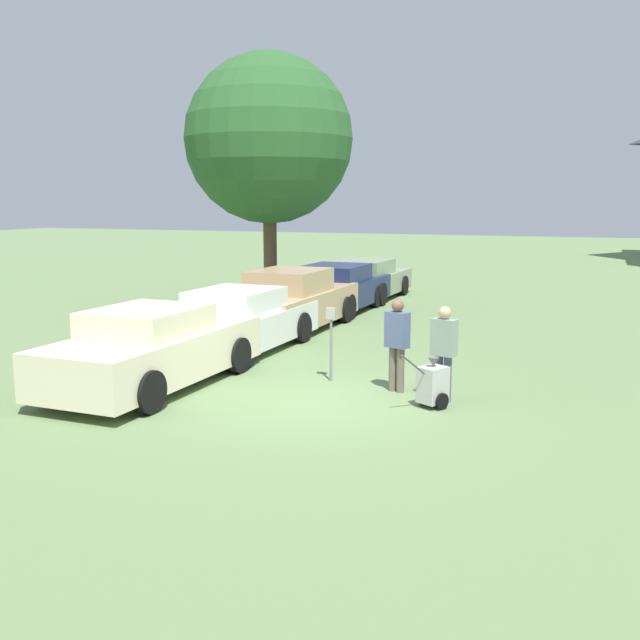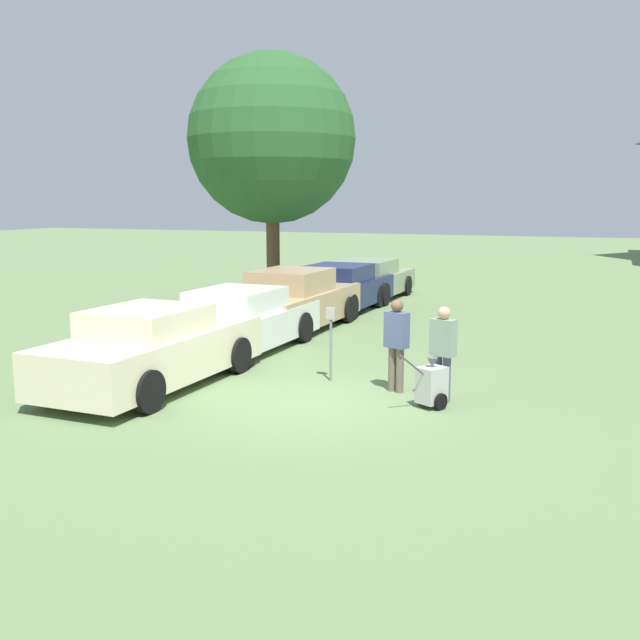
{
  "view_description": "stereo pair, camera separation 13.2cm",
  "coord_description": "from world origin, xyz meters",
  "px_view_note": "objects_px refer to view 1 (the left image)",
  "views": [
    {
      "loc": [
        4.45,
        -10.86,
        3.4
      ],
      "look_at": [
        -0.54,
        1.83,
        1.1
      ],
      "focal_mm": 40.0,
      "sensor_mm": 36.0,
      "label": 1
    },
    {
      "loc": [
        4.57,
        -10.81,
        3.4
      ],
      "look_at": [
        -0.54,
        1.83,
        1.1
      ],
      "focal_mm": 40.0,
      "sensor_mm": 36.0,
      "label": 2
    }
  ],
  "objects_px": {
    "person_worker": "(397,340)",
    "equipment_cart": "(433,384)",
    "parked_car_cream": "(153,349)",
    "parked_car_white": "(239,322)",
    "parked_car_navy": "(337,289)",
    "parked_car_tan": "(292,302)",
    "person_supervisor": "(444,348)",
    "parked_car_sage": "(364,281)",
    "parking_meter": "(331,330)"
  },
  "relations": [
    {
      "from": "parked_car_white",
      "to": "equipment_cart",
      "type": "xyz_separation_m",
      "value": [
        5.07,
        -2.78,
        -0.28
      ]
    },
    {
      "from": "parked_car_tan",
      "to": "person_worker",
      "type": "distance_m",
      "value": 6.59
    },
    {
      "from": "parked_car_white",
      "to": "parked_car_tan",
      "type": "distance_m",
      "value": 2.98
    },
    {
      "from": "parked_car_cream",
      "to": "parked_car_navy",
      "type": "distance_m",
      "value": 9.8
    },
    {
      "from": "parked_car_navy",
      "to": "person_worker",
      "type": "height_order",
      "value": "person_worker"
    },
    {
      "from": "parked_car_cream",
      "to": "person_supervisor",
      "type": "bearing_deg",
      "value": 11.85
    },
    {
      "from": "parked_car_white",
      "to": "person_worker",
      "type": "xyz_separation_m",
      "value": [
        4.25,
        -2.05,
        0.28
      ]
    },
    {
      "from": "parked_car_tan",
      "to": "equipment_cart",
      "type": "distance_m",
      "value": 7.68
    },
    {
      "from": "parked_car_white",
      "to": "equipment_cart",
      "type": "relative_size",
      "value": 4.78
    },
    {
      "from": "parked_car_sage",
      "to": "equipment_cart",
      "type": "relative_size",
      "value": 5.27
    },
    {
      "from": "parked_car_navy",
      "to": "equipment_cart",
      "type": "distance_m",
      "value": 10.54
    },
    {
      "from": "person_worker",
      "to": "person_supervisor",
      "type": "bearing_deg",
      "value": -178.18
    },
    {
      "from": "parked_car_navy",
      "to": "parked_car_tan",
      "type": "bearing_deg",
      "value": -89.12
    },
    {
      "from": "parked_car_navy",
      "to": "person_supervisor",
      "type": "height_order",
      "value": "person_supervisor"
    },
    {
      "from": "parking_meter",
      "to": "person_supervisor",
      "type": "bearing_deg",
      "value": -14.61
    },
    {
      "from": "parked_car_cream",
      "to": "parked_car_tan",
      "type": "xyz_separation_m",
      "value": [
        -0.0,
        6.33,
        0.04
      ]
    },
    {
      "from": "person_worker",
      "to": "parked_car_navy",
      "type": "bearing_deg",
      "value": -43.18
    },
    {
      "from": "parked_car_white",
      "to": "person_supervisor",
      "type": "distance_m",
      "value": 5.67
    },
    {
      "from": "parked_car_cream",
      "to": "parking_meter",
      "type": "height_order",
      "value": "parked_car_cream"
    },
    {
      "from": "parked_car_tan",
      "to": "parked_car_navy",
      "type": "height_order",
      "value": "parked_car_tan"
    },
    {
      "from": "parked_car_white",
      "to": "parked_car_navy",
      "type": "relative_size",
      "value": 0.96
    },
    {
      "from": "parking_meter",
      "to": "parked_car_cream",
      "type": "bearing_deg",
      "value": -151.19
    },
    {
      "from": "equipment_cart",
      "to": "parking_meter",
      "type": "bearing_deg",
      "value": -176.74
    },
    {
      "from": "parked_car_white",
      "to": "parked_car_navy",
      "type": "height_order",
      "value": "parked_car_navy"
    },
    {
      "from": "parked_car_sage",
      "to": "parking_meter",
      "type": "bearing_deg",
      "value": -74.33
    },
    {
      "from": "person_supervisor",
      "to": "equipment_cart",
      "type": "xyz_separation_m",
      "value": [
        -0.08,
        -0.43,
        -0.54
      ]
    },
    {
      "from": "person_worker",
      "to": "equipment_cart",
      "type": "distance_m",
      "value": 1.23
    },
    {
      "from": "equipment_cart",
      "to": "person_supervisor",
      "type": "bearing_deg",
      "value": 107.63
    },
    {
      "from": "equipment_cart",
      "to": "parked_car_navy",
      "type": "bearing_deg",
      "value": 147.12
    },
    {
      "from": "parked_car_cream",
      "to": "person_worker",
      "type": "bearing_deg",
      "value": 17.87
    },
    {
      "from": "parked_car_white",
      "to": "parking_meter",
      "type": "relative_size",
      "value": 3.38
    },
    {
      "from": "parked_car_white",
      "to": "parked_car_navy",
      "type": "bearing_deg",
      "value": 90.88
    },
    {
      "from": "parked_car_white",
      "to": "parking_meter",
      "type": "height_order",
      "value": "parked_car_white"
    },
    {
      "from": "parked_car_cream",
      "to": "parked_car_tan",
      "type": "height_order",
      "value": "parked_car_tan"
    },
    {
      "from": "parked_car_tan",
      "to": "person_worker",
      "type": "height_order",
      "value": "person_worker"
    },
    {
      "from": "parked_car_white",
      "to": "person_supervisor",
      "type": "xyz_separation_m",
      "value": [
        5.15,
        -2.35,
        0.26
      ]
    },
    {
      "from": "parked_car_white",
      "to": "parked_car_sage",
      "type": "bearing_deg",
      "value": 90.88
    },
    {
      "from": "parked_car_navy",
      "to": "parking_meter",
      "type": "relative_size",
      "value": 3.54
    },
    {
      "from": "parked_car_white",
      "to": "person_worker",
      "type": "height_order",
      "value": "person_worker"
    },
    {
      "from": "parking_meter",
      "to": "person_supervisor",
      "type": "xyz_separation_m",
      "value": [
        2.26,
        -0.59,
        -0.05
      ]
    },
    {
      "from": "parked_car_cream",
      "to": "parked_car_tan",
      "type": "bearing_deg",
      "value": 90.88
    },
    {
      "from": "person_worker",
      "to": "equipment_cart",
      "type": "height_order",
      "value": "person_worker"
    },
    {
      "from": "parked_car_white",
      "to": "equipment_cart",
      "type": "bearing_deg",
      "value": -27.9
    },
    {
      "from": "parking_meter",
      "to": "equipment_cart",
      "type": "xyz_separation_m",
      "value": [
        2.18,
        -1.02,
        -0.59
      ]
    },
    {
      "from": "parked_car_cream",
      "to": "parked_car_white",
      "type": "relative_size",
      "value": 1.01
    },
    {
      "from": "parked_car_cream",
      "to": "equipment_cart",
      "type": "distance_m",
      "value": 5.11
    },
    {
      "from": "parked_car_white",
      "to": "equipment_cart",
      "type": "height_order",
      "value": "parked_car_white"
    },
    {
      "from": "parked_car_cream",
      "to": "person_worker",
      "type": "xyz_separation_m",
      "value": [
        4.25,
        1.3,
        0.24
      ]
    },
    {
      "from": "parking_meter",
      "to": "person_worker",
      "type": "height_order",
      "value": "person_worker"
    },
    {
      "from": "parked_car_white",
      "to": "parking_meter",
      "type": "bearing_deg",
      "value": -30.52
    }
  ]
}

